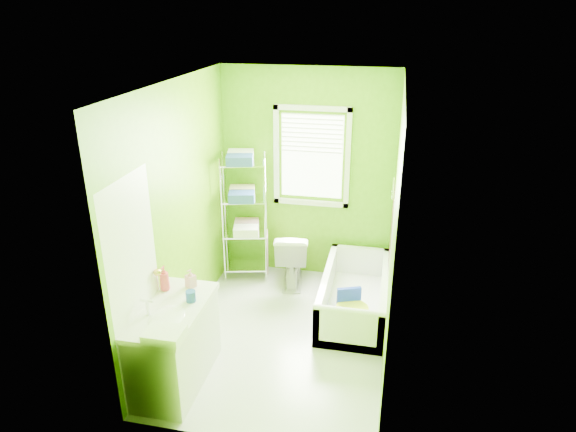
% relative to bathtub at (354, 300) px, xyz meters
% --- Properties ---
extents(ground, '(2.90, 2.90, 0.00)m').
position_rel_bathtub_xyz_m(ground, '(-0.69, -0.59, -0.16)').
color(ground, silver).
rests_on(ground, ground).
extents(room_envelope, '(2.14, 2.94, 2.62)m').
position_rel_bathtub_xyz_m(room_envelope, '(-0.69, -0.59, 1.39)').
color(room_envelope, '#5B9D07').
rests_on(room_envelope, ground).
extents(window, '(0.92, 0.05, 1.22)m').
position_rel_bathtub_xyz_m(window, '(-0.64, 0.84, 1.46)').
color(window, white).
rests_on(window, ground).
extents(door, '(0.09, 0.80, 2.00)m').
position_rel_bathtub_xyz_m(door, '(-1.73, -1.59, 0.84)').
color(door, white).
rests_on(door, ground).
extents(right_wall_decor, '(0.04, 1.48, 1.17)m').
position_rel_bathtub_xyz_m(right_wall_decor, '(0.34, -0.61, 1.16)').
color(right_wall_decor, '#3C060F').
rests_on(right_wall_decor, ground).
extents(bathtub, '(0.71, 1.52, 0.49)m').
position_rel_bathtub_xyz_m(bathtub, '(0.00, 0.00, 0.00)').
color(bathtub, white).
rests_on(bathtub, ground).
extents(toilet, '(0.49, 0.75, 0.71)m').
position_rel_bathtub_xyz_m(toilet, '(-0.82, 0.53, 0.20)').
color(toilet, white).
rests_on(toilet, ground).
extents(vanity, '(0.55, 1.05, 1.02)m').
position_rel_bathtub_xyz_m(vanity, '(-1.49, -1.47, 0.26)').
color(vanity, silver).
rests_on(vanity, ground).
extents(wire_shelf_unit, '(0.60, 0.50, 1.63)m').
position_rel_bathtub_xyz_m(wire_shelf_unit, '(-1.41, 0.58, 0.84)').
color(wire_shelf_unit, silver).
rests_on(wire_shelf_unit, ground).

